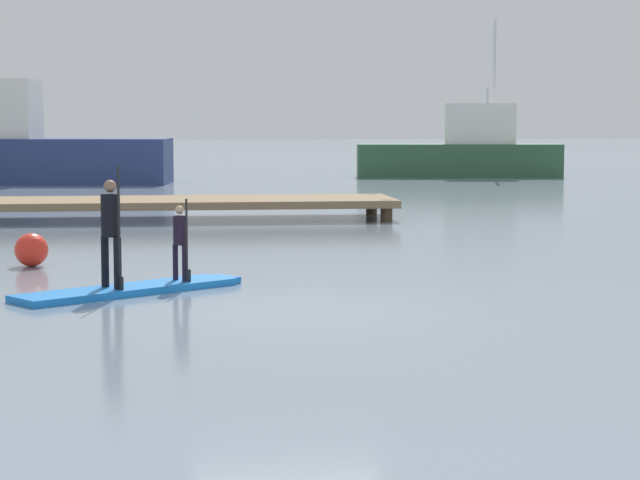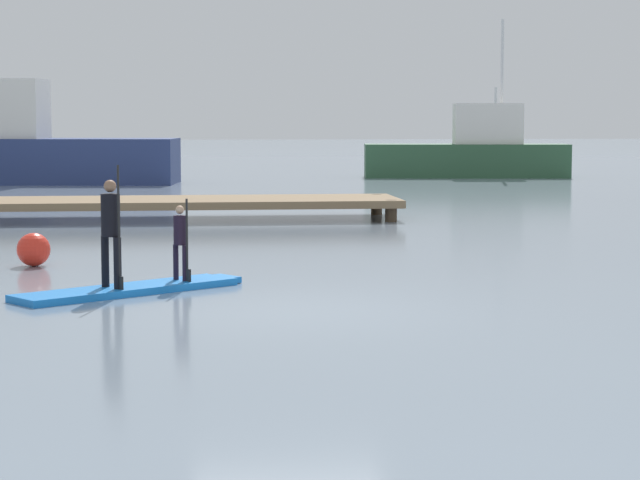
# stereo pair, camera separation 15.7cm
# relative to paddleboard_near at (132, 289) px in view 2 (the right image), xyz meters

# --- Properties ---
(ground_plane) EXTENTS (240.00, 240.00, 0.00)m
(ground_plane) POSITION_rel_paddleboard_near_xyz_m (2.07, -1.84, -0.05)
(ground_plane) COLOR gray
(paddleboard_near) EXTENTS (3.21, 2.57, 0.10)m
(paddleboard_near) POSITION_rel_paddleboard_near_xyz_m (0.00, 0.00, 0.00)
(paddleboard_near) COLOR blue
(paddleboard_near) RESTS_ON ground
(paddler_adult) EXTENTS (0.37, 0.41, 1.70)m
(paddler_adult) POSITION_rel_paddleboard_near_xyz_m (-0.26, -0.20, 0.91)
(paddler_adult) COLOR black
(paddler_adult) RESTS_ON paddleboard_near
(paddler_child_solo) EXTENTS (0.28, 0.33, 1.19)m
(paddler_child_solo) POSITION_rel_paddleboard_near_xyz_m (0.69, 0.49, 0.66)
(paddler_child_solo) COLOR black
(paddler_child_solo) RESTS_ON paddleboard_near
(fishing_boat_white_large) EXTENTS (12.80, 4.47, 8.38)m
(fishing_boat_white_large) POSITION_rel_paddleboard_near_xyz_m (-5.83, 29.34, 1.26)
(fishing_boat_white_large) COLOR navy
(fishing_boat_white_large) RESTS_ON ground
(fishing_boat_green_midground) EXTENTS (8.41, 2.79, 6.38)m
(fishing_boat_green_midground) POSITION_rel_paddleboard_near_xyz_m (12.45, 31.88, 0.97)
(fishing_boat_green_midground) COLOR #2D5638
(fishing_boat_green_midground) RESTS_ON ground
(motor_boat_small_navy) EXTENTS (5.23, 2.54, 3.85)m
(motor_boat_small_navy) POSITION_rel_paddleboard_near_xyz_m (15.68, 40.00, 0.52)
(motor_boat_small_navy) COLOR #2D5638
(motor_boat_small_navy) RESTS_ON ground
(floating_dock) EXTENTS (11.60, 2.76, 0.51)m
(floating_dock) POSITION_rel_paddleboard_near_xyz_m (0.10, 12.29, 0.36)
(floating_dock) COLOR #846B4C
(floating_dock) RESTS_ON ground
(mooring_buoy_near) EXTENTS (0.55, 0.55, 0.55)m
(mooring_buoy_near) POSITION_rel_paddleboard_near_xyz_m (-1.72, 3.30, 0.23)
(mooring_buoy_near) COLOR red
(mooring_buoy_near) RESTS_ON ground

